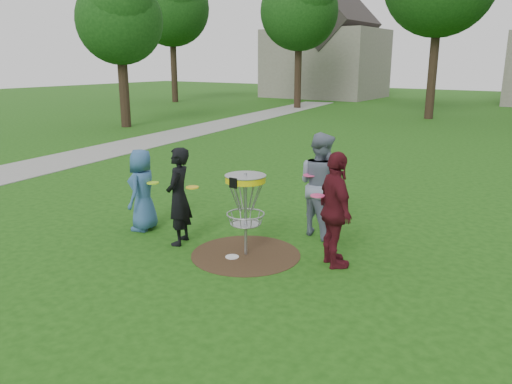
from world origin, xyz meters
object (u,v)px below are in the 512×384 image
Objects in this scene: player_grey at (321,185)px; player_black at (179,196)px; player_blue at (142,190)px; player_maroon at (335,210)px; disc_golf_basket at (245,195)px.

player_black is at bearing 64.37° from player_grey.
player_maroon reaches higher than player_blue.
player_black is at bearing 60.90° from player_blue.
player_grey is 1.42m from player_maroon.
player_blue is 1.09m from player_black.
disc_golf_basket is at bearing 59.71° from player_maroon.
player_black is 2.52m from player_grey.
player_black is 1.22× the size of disc_golf_basket.
disc_golf_basket is (-1.38, -0.40, 0.12)m from player_maroon.
player_maroon reaches higher than disc_golf_basket.
player_maroon is 1.45m from disc_golf_basket.
player_blue reaches higher than disc_golf_basket.
player_maroon reaches higher than player_black.
player_black is 2.71m from player_maroon.
player_grey reaches higher than player_blue.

